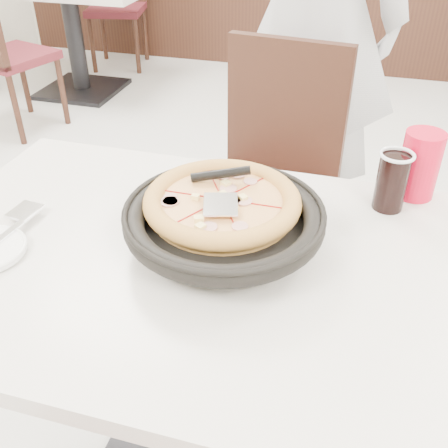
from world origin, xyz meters
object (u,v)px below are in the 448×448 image
(main_table, at_px, (199,376))
(pizza_pan, at_px, (224,227))
(chair_far, at_px, (264,195))
(bg_chair_left_near, at_px, (11,53))
(pizza, at_px, (222,208))
(bg_chair_left_far, at_px, (116,6))
(cola_glass, at_px, (392,183))
(bg_table_left, at_px, (75,40))
(red_cup, at_px, (420,165))
(diner_person, at_px, (315,12))

(main_table, xyz_separation_m, pizza_pan, (0.05, 0.05, 0.42))
(chair_far, xyz_separation_m, bg_chair_left_near, (-1.80, 1.19, 0.00))
(main_table, relative_size, bg_chair_left_near, 1.26)
(pizza_pan, relative_size, pizza, 1.14)
(main_table, height_order, bg_chair_left_far, bg_chair_left_far)
(main_table, xyz_separation_m, bg_chair_left_near, (-1.80, 1.90, 0.10))
(pizza, xyz_separation_m, bg_chair_left_far, (-1.78, 3.12, -0.34))
(pizza_pan, xyz_separation_m, cola_glass, (0.32, 0.24, 0.02))
(cola_glass, height_order, bg_chair_left_near, bg_chair_left_near)
(bg_table_left, xyz_separation_m, bg_chair_left_far, (0.03, 0.63, 0.10))
(main_table, distance_m, bg_chair_left_far, 3.66)
(pizza_pan, height_order, bg_table_left, pizza_pan)
(bg_table_left, xyz_separation_m, bg_chair_left_near, (-0.03, -0.68, 0.10))
(main_table, bearing_deg, pizza_pan, 46.30)
(cola_glass, distance_m, bg_table_left, 3.17)
(pizza, bearing_deg, chair_far, 92.63)
(red_cup, bearing_deg, bg_chair_left_far, 127.35)
(pizza_pan, height_order, bg_chair_left_far, bg_chair_left_far)
(pizza, height_order, diner_person, diner_person)
(pizza_pan, relative_size, cola_glass, 2.62)
(pizza_pan, distance_m, bg_chair_left_near, 2.63)
(red_cup, relative_size, bg_table_left, 0.13)
(bg_table_left, distance_m, bg_chair_left_near, 0.69)
(pizza_pan, xyz_separation_m, diner_person, (0.01, 1.22, 0.16))
(pizza, distance_m, red_cup, 0.48)
(diner_person, bearing_deg, chair_far, 94.89)
(diner_person, bearing_deg, red_cup, 122.60)
(cola_glass, bearing_deg, bg_table_left, 133.06)
(diner_person, distance_m, bg_chair_left_far, 2.69)
(bg_table_left, height_order, bg_chair_left_near, bg_chair_left_near)
(pizza, relative_size, bg_chair_left_near, 0.31)
(pizza, height_order, bg_chair_left_near, bg_chair_left_near)
(pizza, distance_m, bg_chair_left_near, 2.59)
(cola_glass, xyz_separation_m, bg_chair_left_near, (-2.17, 1.61, -0.34))
(red_cup, bearing_deg, pizza, -145.52)
(pizza_pan, relative_size, bg_chair_left_near, 0.36)
(pizza, distance_m, bg_table_left, 3.10)
(cola_glass, distance_m, red_cup, 0.10)
(cola_glass, distance_m, bg_chair_left_far, 3.62)
(cola_glass, bearing_deg, pizza_pan, -143.54)
(bg_chair_left_near, bearing_deg, red_cup, -17.74)
(cola_glass, bearing_deg, bg_chair_left_far, 125.87)
(chair_far, xyz_separation_m, cola_glass, (0.37, -0.42, 0.34))
(pizza, xyz_separation_m, diner_person, (0.02, 1.18, 0.14))
(pizza, xyz_separation_m, red_cup, (0.40, 0.27, 0.02))
(pizza_pan, distance_m, bg_table_left, 3.14)
(bg_table_left, distance_m, bg_chair_left_far, 0.64)
(cola_glass, distance_m, diner_person, 1.04)
(chair_far, bearing_deg, pizza_pan, 101.54)
(pizza, bearing_deg, red_cup, 34.48)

